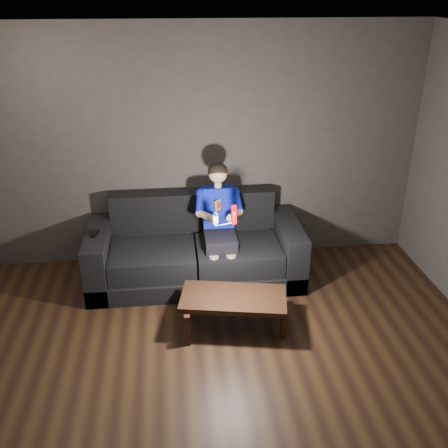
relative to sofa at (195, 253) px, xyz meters
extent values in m
plane|color=black|center=(0.12, -1.98, -0.29)|extent=(5.00, 5.00, 0.00)
cube|color=#3D3835|center=(0.12, 0.52, 1.06)|extent=(5.00, 0.04, 2.70)
cube|color=silver|center=(0.12, -1.98, 2.41)|extent=(5.00, 5.00, 0.02)
cube|color=black|center=(0.00, -0.03, -0.19)|extent=(2.32, 1.00, 0.20)
cube|color=black|center=(-0.46, -0.14, 0.03)|extent=(0.91, 0.71, 0.24)
cube|color=black|center=(0.46, -0.14, 0.03)|extent=(0.91, 0.71, 0.24)
cube|color=black|center=(0.00, 0.35, 0.38)|extent=(1.86, 0.23, 0.45)
cube|color=black|center=(-1.05, -0.03, 0.02)|extent=(0.23, 1.00, 0.63)
cube|color=black|center=(1.05, -0.03, 0.02)|extent=(0.23, 1.00, 0.63)
cube|color=black|center=(0.26, -0.16, 0.23)|extent=(0.33, 0.42, 0.16)
cube|color=#08108D|center=(0.26, 0.06, 0.53)|extent=(0.33, 0.24, 0.47)
cube|color=gold|center=(0.26, -0.03, 0.60)|extent=(0.10, 0.10, 0.11)
cube|color=#AB320E|center=(0.26, -0.04, 0.60)|extent=(0.07, 0.07, 0.07)
cylinder|color=tan|center=(0.26, 0.06, 0.79)|extent=(0.08, 0.08, 0.07)
sphere|color=tan|center=(0.26, 0.06, 0.91)|extent=(0.20, 0.20, 0.20)
ellipsoid|color=black|center=(0.26, 0.07, 0.94)|extent=(0.21, 0.21, 0.18)
cylinder|color=#08108D|center=(0.06, -0.01, 0.61)|extent=(0.09, 0.25, 0.21)
cylinder|color=#08108D|center=(0.47, -0.01, 0.61)|extent=(0.09, 0.25, 0.21)
cylinder|color=tan|center=(0.12, -0.19, 0.56)|extent=(0.16, 0.26, 0.11)
cylinder|color=tan|center=(0.42, -0.19, 0.56)|extent=(0.16, 0.26, 0.11)
sphere|color=tan|center=(0.18, -0.29, 0.55)|extent=(0.09, 0.09, 0.09)
sphere|color=tan|center=(0.36, -0.29, 0.55)|extent=(0.09, 0.09, 0.09)
cylinder|color=tan|center=(0.17, -0.38, -0.02)|extent=(0.10, 0.10, 0.38)
cylinder|color=tan|center=(0.35, -0.38, -0.02)|extent=(0.10, 0.10, 0.38)
cube|color=#CC0007|center=(0.36, -0.53, 0.70)|extent=(0.05, 0.08, 0.20)
cube|color=#680B00|center=(0.36, -0.56, 0.76)|extent=(0.03, 0.01, 0.03)
cylinder|color=white|center=(0.36, -0.56, 0.69)|extent=(0.02, 0.01, 0.02)
ellipsoid|color=white|center=(0.18, -0.53, 0.66)|extent=(0.06, 0.09, 0.15)
cylinder|color=black|center=(0.18, -0.56, 0.71)|extent=(0.03, 0.01, 0.03)
cube|color=black|center=(-1.05, -0.09, 0.36)|extent=(0.08, 0.17, 0.03)
cube|color=black|center=(-1.05, -0.04, 0.37)|extent=(0.02, 0.02, 0.00)
cube|color=black|center=(0.30, -0.99, 0.04)|extent=(1.06, 0.67, 0.04)
cube|color=black|center=(-0.15, -1.19, -0.14)|extent=(0.05, 0.05, 0.31)
cube|color=black|center=(0.75, -1.19, -0.14)|extent=(0.05, 0.05, 0.31)
cube|color=black|center=(-0.15, -0.79, -0.14)|extent=(0.05, 0.05, 0.31)
cube|color=black|center=(0.75, -0.79, -0.14)|extent=(0.05, 0.05, 0.31)
camera|label=1|loc=(-0.22, -4.89, 2.70)|focal=40.00mm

